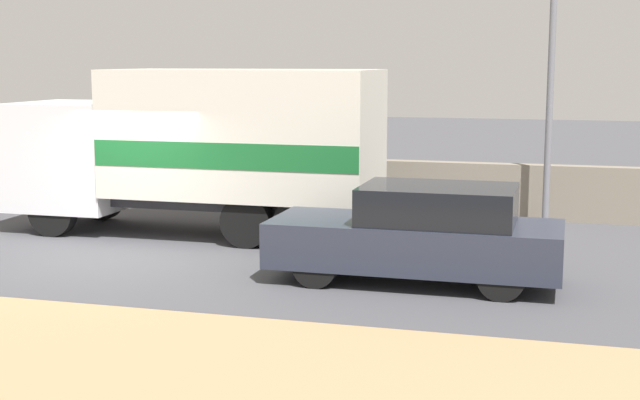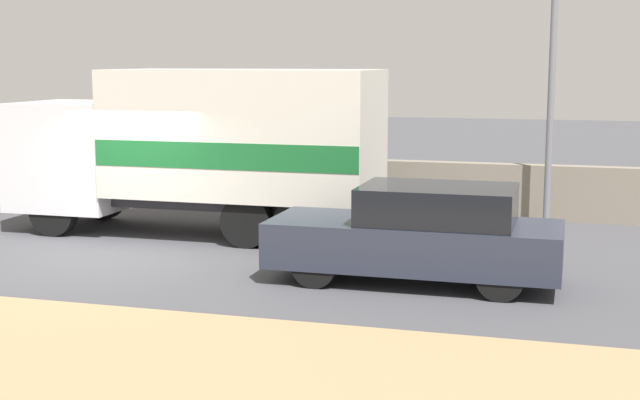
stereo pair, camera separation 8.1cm
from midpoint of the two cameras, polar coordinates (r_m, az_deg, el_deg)
ground_plane at (r=16.19m, az=-13.51°, el=-3.53°), size 80.00×80.00×0.00m
stone_wall_backdrop at (r=21.29m, az=-5.92°, el=1.26°), size 60.00×0.35×1.20m
street_lamp at (r=18.82m, az=14.48°, el=8.92°), size 0.56×0.28×5.96m
box_truck at (r=17.62m, az=-7.51°, el=3.54°), size 7.35×2.38×3.25m
car_hatchback at (r=13.85m, az=6.30°, el=-2.19°), size 4.48×1.74×1.53m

